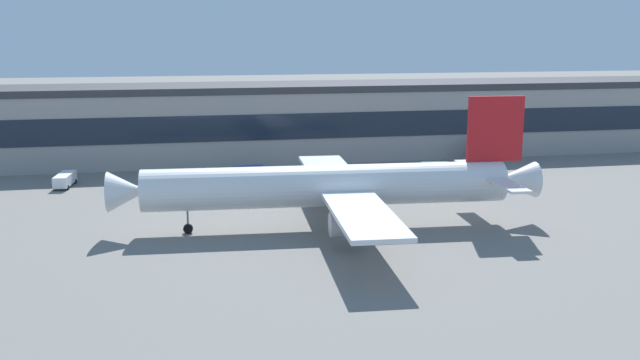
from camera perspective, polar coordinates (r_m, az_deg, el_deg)
The scene contains 7 objects.
ground_plane at distance 83.53m, azimuth 3.39°, elevation -4.04°, with size 600.00×600.00×0.00m, color slate.
terminal_building at distance 130.47m, azimuth -2.20°, elevation 4.77°, with size 155.52×16.22×13.51m.
airliner at distance 83.17m, azimuth 1.17°, elevation -0.45°, with size 50.65×43.36×15.34m.
follow_me_car at distance 117.46m, azimuth 9.15°, elevation 1.03°, with size 4.61×2.49×1.85m.
pushback_tractor at distance 113.61m, azimuth -5.72°, elevation 0.73°, with size 5.02×3.04×1.75m.
stair_truck at distance 128.63m, azimuth 12.95°, elevation 2.21°, with size 6.25×5.50×3.55m.
belt_loader at distance 112.67m, azimuth -19.78°, elevation 0.04°, with size 2.70×6.58×1.95m.
Camera 1 is at (-20.67, -77.64, 22.86)m, focal length 39.95 mm.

